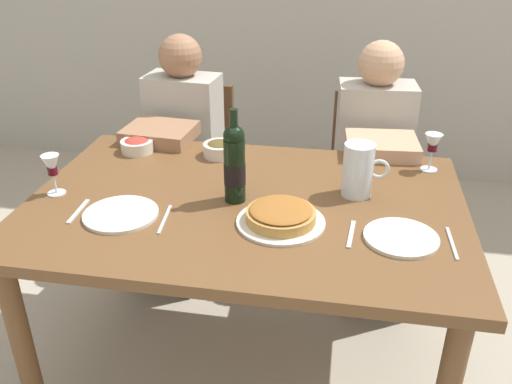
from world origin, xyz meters
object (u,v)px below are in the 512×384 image
Objects in this scene: baked_tart at (281,216)px; water_pitcher at (358,173)px; olive_bowl at (220,148)px; diner_left at (177,155)px; dining_table at (246,224)px; wine_glass_right_diner at (52,167)px; dinner_plate_right_setting at (401,238)px; wine_bottle at (235,163)px; salad_bowl at (137,145)px; chair_left at (195,159)px; diner_right at (373,167)px; wine_glass_left_diner at (433,145)px; dinner_plate_left_setting at (121,214)px; chair_right at (367,169)px.

water_pitcher is at bearing 46.15° from baked_tart.
olive_bowl is 0.12× the size of diner_left.
wine_glass_right_diner is at bearing -174.66° from dining_table.
water_pitcher is 0.32m from dinner_plate_right_setting.
diner_left reaches higher than dining_table.
wine_bottle reaches higher than dinner_plate_right_setting.
salad_bowl reaches higher than dinner_plate_right_setting.
wine_glass_right_diner is (-0.81, 0.07, 0.07)m from baked_tart.
diner_left is (-0.02, -0.24, 0.12)m from chair_left.
diner_right is (0.32, 0.80, -0.17)m from baked_tart.
wine_glass_left_diner reaches higher than dinner_plate_right_setting.
dining_table is at bearing 24.31° from dinner_plate_left_setting.
dining_table is 1.03m from chair_right.
wine_glass_right_diner is at bearing -173.93° from wine_bottle.
salad_bowl is 0.11× the size of diner_left.
diner_right is (0.49, 0.67, -0.28)m from wine_bottle.
dinner_plate_right_setting is at bearing -25.94° from salad_bowl.
chair_right is 0.26m from diner_right.
chair_left is (-0.82, 0.77, -0.35)m from water_pitcher.
wine_glass_left_diner reaches higher than dining_table.
wine_bottle is at bearing -34.88° from salad_bowl.
wine_glass_right_diner is 0.17× the size of chair_right.
salad_bowl is 0.35m from olive_bowl.
olive_bowl is at bearing 139.15° from diner_left.
wine_glass_right_diner is (-0.49, -0.43, 0.07)m from olive_bowl.
diner_right reaches higher than baked_tart.
olive_bowl is 0.73m from diner_right.
wine_bottle is 0.41m from dinner_plate_left_setting.
dinner_plate_right_setting is (0.14, -0.28, -0.08)m from water_pitcher.
wine_glass_left_diner is at bearing 170.65° from diner_left.
olive_bowl is 0.55× the size of dinner_plate_left_setting.
dinner_plate_right_setting is at bearing -63.28° from water_pitcher.
diner_right reaches higher than olive_bowl.
olive_bowl is 0.15× the size of chair_right.
chair_right is at bearing 93.79° from dinner_plate_right_setting.
wine_glass_left_diner is at bearing 117.70° from diner_right.
wine_glass_left_diner is 0.13× the size of diner_left.
water_pitcher is 0.16× the size of diner_right.
water_pitcher reaches higher than dinner_plate_right_setting.
chair_right is 0.75× the size of diner_right.
olive_bowl is at bearing 2.88° from salad_bowl.
chair_left is at bearing 136.60° from water_pitcher.
chair_left is (-0.44, 0.89, -0.17)m from dining_table.
wine_bottle reaches higher than olive_bowl.
water_pitcher reaches higher than wine_glass_right_diner.
baked_tart is at bearing -37.43° from wine_bottle.
dinner_plate_left_setting is (-0.52, -0.04, -0.02)m from baked_tart.
diner_left is at bearing 127.45° from baked_tart.
chair_right is at bearing 62.10° from wine_bottle.
wine_bottle reaches higher than water_pitcher.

